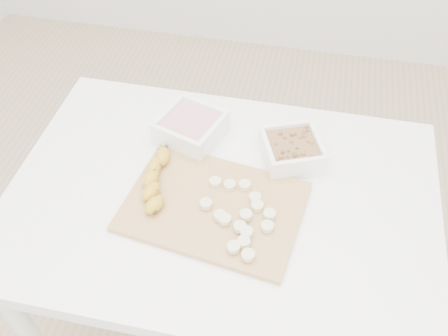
% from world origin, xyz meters
% --- Properties ---
extents(ground, '(3.50, 3.50, 0.00)m').
position_xyz_m(ground, '(0.00, 0.00, 0.00)').
color(ground, '#C6AD89').
rests_on(ground, ground).
extents(table, '(1.00, 0.70, 0.75)m').
position_xyz_m(table, '(0.00, 0.00, 0.65)').
color(table, white).
rests_on(table, ground).
extents(bowl_yogurt, '(0.18, 0.18, 0.07)m').
position_xyz_m(bowl_yogurt, '(-0.12, 0.17, 0.78)').
color(bowl_yogurt, white).
rests_on(bowl_yogurt, table).
extents(bowl_granola, '(0.18, 0.18, 0.06)m').
position_xyz_m(bowl_granola, '(0.14, 0.15, 0.78)').
color(bowl_granola, white).
rests_on(bowl_granola, table).
extents(cutting_board, '(0.42, 0.33, 0.01)m').
position_xyz_m(cutting_board, '(-0.01, -0.04, 0.76)').
color(cutting_board, tan).
rests_on(cutting_board, table).
extents(banana, '(0.06, 0.20, 0.03)m').
position_xyz_m(banana, '(-0.15, -0.02, 0.78)').
color(banana, '#B58C1C').
rests_on(banana, cutting_board).
extents(banana_slices, '(0.17, 0.21, 0.02)m').
position_xyz_m(banana_slices, '(0.06, -0.07, 0.77)').
color(banana_slices, beige).
rests_on(banana_slices, cutting_board).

